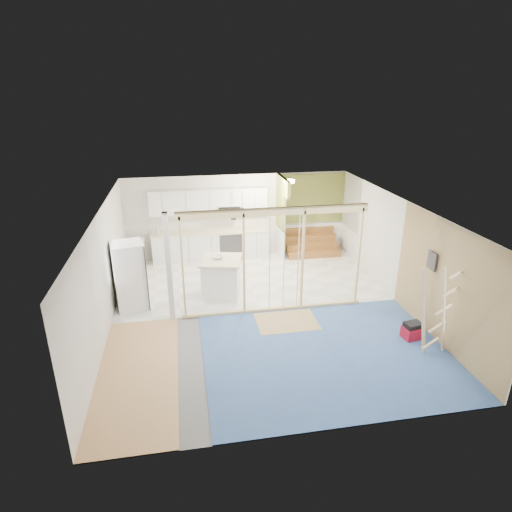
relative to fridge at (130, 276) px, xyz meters
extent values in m
cube|color=slate|center=(3.06, -0.80, -0.84)|extent=(7.00, 8.00, 0.01)
cube|color=white|center=(3.06, -0.80, 1.76)|extent=(7.00, 8.00, 0.01)
cube|color=silver|center=(3.06, 3.20, 0.46)|extent=(7.00, 0.01, 2.60)
cube|color=silver|center=(3.06, -4.80, 0.46)|extent=(7.00, 0.01, 2.60)
cube|color=silver|center=(-0.44, -0.80, 0.46)|extent=(0.01, 8.00, 2.60)
cube|color=silver|center=(6.56, -0.80, 0.46)|extent=(0.01, 8.00, 2.60)
cube|color=white|center=(3.06, 1.20, -0.83)|extent=(7.00, 4.00, 0.02)
cube|color=#4269A2|center=(4.06, -2.80, -0.83)|extent=(5.00, 4.00, 0.02)
cube|color=tan|center=(0.31, -2.80, -0.83)|extent=(1.50, 4.00, 0.02)
cube|color=tan|center=(3.56, -1.40, -0.82)|extent=(1.40, 1.00, 0.01)
cube|color=beige|center=(3.36, -0.80, 1.66)|extent=(4.40, 0.09, 0.18)
cube|color=beige|center=(3.36, -0.80, -0.79)|extent=(4.40, 0.09, 0.06)
cube|color=silver|center=(0.96, -0.80, 0.46)|extent=(0.12, 0.14, 2.60)
cube|color=beige|center=(1.26, -0.80, 0.46)|extent=(0.04, 0.09, 2.40)
cube|color=beige|center=(2.66, -0.80, 0.46)|extent=(0.05, 0.09, 2.40)
cube|color=beige|center=(4.06, -0.80, 0.46)|extent=(0.04, 0.09, 2.40)
cube|color=beige|center=(5.46, -0.80, 0.46)|extent=(0.04, 0.09, 2.40)
cylinder|color=silver|center=(3.26, -0.83, 0.38)|extent=(0.02, 0.02, 2.35)
cylinder|color=silver|center=(3.96, -0.78, 0.38)|extent=(0.02, 0.02, 2.35)
cylinder|color=silver|center=(3.61, -0.80, 0.38)|extent=(0.02, 0.02, 2.35)
cube|color=white|center=(2.16, 2.90, -0.40)|extent=(3.60, 0.60, 0.88)
cube|color=beige|center=(2.16, 2.90, 0.06)|extent=(3.66, 0.64, 0.05)
cube|color=white|center=(-0.14, 1.80, -0.40)|extent=(0.60, 1.60, 0.88)
cube|color=beige|center=(-0.14, 1.80, 0.06)|extent=(0.64, 1.64, 0.05)
cube|color=white|center=(2.16, 3.02, 1.01)|extent=(3.60, 0.34, 0.75)
cube|color=white|center=(2.76, 2.98, 0.71)|extent=(0.72, 0.38, 0.36)
cube|color=black|center=(2.76, 2.79, 0.71)|extent=(0.68, 0.02, 0.30)
cube|color=olive|center=(4.36, 2.75, 0.96)|extent=(0.10, 0.90, 1.60)
cube|color=white|center=(4.36, 2.75, -0.39)|extent=(0.10, 0.90, 0.90)
cube|color=olive|center=(4.36, 2.05, 1.51)|extent=(0.10, 0.50, 0.50)
cube|color=olive|center=(5.46, 3.17, 0.91)|extent=(2.20, 0.04, 1.60)
cube|color=white|center=(5.46, 3.17, -0.39)|extent=(2.20, 0.04, 0.90)
cube|color=olive|center=(5.41, 2.40, -0.74)|extent=(1.70, 0.26, 0.20)
cube|color=olive|center=(5.41, 2.66, -0.54)|extent=(1.70, 0.26, 0.20)
cube|color=olive|center=(5.41, 2.92, -0.34)|extent=(1.70, 0.26, 0.20)
cube|color=olive|center=(5.41, 3.18, -0.14)|extent=(1.70, 0.26, 0.20)
torus|color=black|center=(2.76, 1.10, 1.21)|extent=(0.52, 0.52, 0.02)
cylinder|color=black|center=(2.61, 1.10, 1.46)|extent=(0.01, 0.01, 0.50)
cylinder|color=black|center=(2.91, 1.10, 1.46)|extent=(0.01, 0.01, 0.50)
cylinder|color=#343439|center=(2.66, 1.00, 1.06)|extent=(0.14, 0.14, 0.14)
cylinder|color=#343439|center=(2.88, 1.20, 1.08)|extent=(0.12, 0.12, 0.12)
cube|color=tan|center=(6.54, -2.80, 0.46)|extent=(0.02, 4.00, 2.60)
cube|color=#343439|center=(6.49, -2.20, 0.81)|extent=(0.04, 0.30, 0.40)
cylinder|color=#FFEABF|center=(4.46, 2.20, 1.70)|extent=(0.32, 0.32, 0.08)
cube|color=white|center=(-0.01, 0.00, 0.00)|extent=(0.87, 0.85, 1.68)
cube|color=#343439|center=(0.35, 0.00, 0.00)|extent=(0.17, 0.66, 1.65)
cube|color=white|center=(2.23, 0.30, -0.38)|extent=(1.10, 1.10, 0.92)
cube|color=beige|center=(2.23, 0.30, 0.13)|extent=(1.23, 1.23, 0.05)
imported|color=silver|center=(2.17, 0.37, 0.19)|extent=(0.34, 0.34, 0.07)
imported|color=silver|center=(0.56, 2.86, 0.25)|extent=(0.15, 0.15, 0.33)
imported|color=silver|center=(3.70, 2.97, 0.19)|extent=(0.10, 0.10, 0.21)
cube|color=maroon|center=(6.06, -2.55, -0.70)|extent=(0.44, 0.36, 0.28)
cube|color=black|center=(6.06, -2.55, -0.51)|extent=(0.40, 0.31, 0.10)
cube|color=#DEBB88|center=(5.83, -3.17, 0.15)|extent=(0.45, 0.21, 1.96)
cube|color=#DEBB88|center=(6.26, -3.17, 0.15)|extent=(0.45, 0.21, 1.96)
cube|color=#DEBB88|center=(6.10, -3.17, -0.57)|extent=(0.45, 0.21, 0.13)
cube|color=#DEBB88|center=(6.18, -3.17, -0.20)|extent=(0.45, 0.21, 0.13)
cube|color=#DEBB88|center=(6.25, -3.17, 0.18)|extent=(0.45, 0.21, 0.13)
cube|color=#DEBB88|center=(6.33, -3.17, 0.56)|extent=(0.45, 0.21, 0.13)
cube|color=#DEBB88|center=(6.41, -3.17, 0.93)|extent=(0.45, 0.21, 0.13)
camera|label=1|loc=(1.34, -9.81, 4.20)|focal=30.00mm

